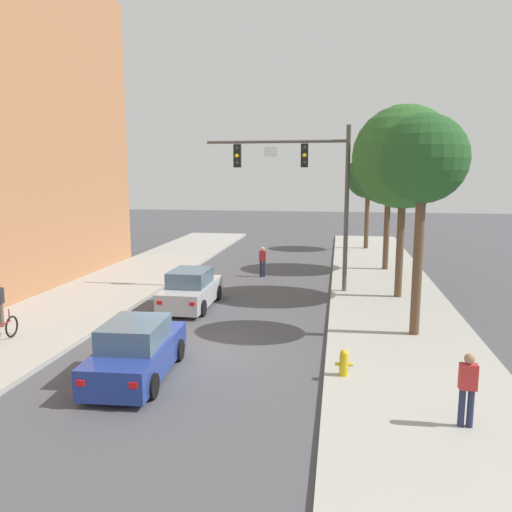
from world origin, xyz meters
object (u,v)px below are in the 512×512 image
(traffic_signal_mast, at_px, (306,178))
(pedestrian_crossing_road, at_px, (263,260))
(pedestrian_sidewalk_right_walker, at_px, (468,386))
(bicycle_leaning, at_px, (3,331))
(street_tree_nearest, at_px, (423,161))
(street_tree_second, at_px, (404,158))
(street_tree_farthest, at_px, (368,177))
(street_tree_third, at_px, (389,167))
(car_lead_silver, at_px, (191,290))
(fire_hydrant, at_px, (344,363))
(car_following_blue, at_px, (137,352))

(traffic_signal_mast, height_order, pedestrian_crossing_road, traffic_signal_mast)
(pedestrian_sidewalk_right_walker, height_order, bicycle_leaning, pedestrian_sidewalk_right_walker)
(street_tree_nearest, relative_size, street_tree_second, 0.88)
(pedestrian_sidewalk_right_walker, relative_size, street_tree_second, 0.20)
(pedestrian_crossing_road, distance_m, street_tree_farthest, 13.02)
(pedestrian_crossing_road, distance_m, street_tree_third, 8.70)
(car_lead_silver, height_order, street_tree_second, street_tree_second)
(street_tree_second, bearing_deg, pedestrian_sidewalk_right_walker, -89.29)
(pedestrian_crossing_road, height_order, pedestrian_sidewalk_right_walker, pedestrian_sidewalk_right_walker)
(pedestrian_crossing_road, relative_size, fire_hydrant, 2.28)
(street_tree_nearest, bearing_deg, street_tree_farthest, 91.84)
(pedestrian_sidewalk_right_walker, height_order, street_tree_third, street_tree_third)
(car_following_blue, distance_m, street_tree_nearest, 10.60)
(car_following_blue, bearing_deg, fire_hydrant, 6.80)
(traffic_signal_mast, height_order, bicycle_leaning, traffic_signal_mast)
(traffic_signal_mast, relative_size, car_following_blue, 1.73)
(traffic_signal_mast, bearing_deg, street_tree_farthest, 75.95)
(street_tree_second, height_order, street_tree_farthest, street_tree_second)
(pedestrian_crossing_road, xyz_separation_m, pedestrian_sidewalk_right_walker, (6.81, -15.75, 0.15))
(car_lead_silver, height_order, pedestrian_crossing_road, pedestrian_crossing_road)
(car_following_blue, height_order, street_tree_farthest, street_tree_farthest)
(traffic_signal_mast, xyz_separation_m, bicycle_leaning, (-9.06, -9.16, -4.80))
(bicycle_leaning, relative_size, fire_hydrant, 2.46)
(car_lead_silver, relative_size, street_tree_nearest, 0.58)
(pedestrian_crossing_road, bearing_deg, street_tree_farthest, 60.80)
(pedestrian_crossing_road, bearing_deg, traffic_signal_mast, -52.56)
(car_lead_silver, bearing_deg, traffic_signal_mast, 37.17)
(car_lead_silver, relative_size, street_tree_farthest, 0.63)
(street_tree_second, bearing_deg, street_tree_third, 89.95)
(car_following_blue, height_order, street_tree_nearest, street_tree_nearest)
(fire_hydrant, bearing_deg, street_tree_nearest, 59.22)
(car_following_blue, bearing_deg, street_tree_farthest, 73.49)
(pedestrian_sidewalk_right_walker, relative_size, street_tree_farthest, 0.24)
(street_tree_second, bearing_deg, pedestrian_crossing_road, 148.93)
(street_tree_third, bearing_deg, street_tree_nearest, -90.20)
(pedestrian_crossing_road, distance_m, pedestrian_sidewalk_right_walker, 17.16)
(fire_hydrant, bearing_deg, street_tree_second, 75.50)
(street_tree_third, bearing_deg, street_tree_second, -90.05)
(car_lead_silver, bearing_deg, pedestrian_crossing_road, 73.27)
(traffic_signal_mast, xyz_separation_m, pedestrian_sidewalk_right_walker, (4.32, -12.50, -4.28))
(fire_hydrant, xyz_separation_m, street_tree_second, (2.41, 9.33, 5.68))
(car_following_blue, relative_size, street_tree_third, 0.55)
(street_tree_nearest, bearing_deg, car_following_blue, -149.68)
(bicycle_leaning, height_order, street_tree_nearest, street_tree_nearest)
(street_tree_second, bearing_deg, car_lead_silver, -163.03)
(pedestrian_sidewalk_right_walker, height_order, street_tree_nearest, street_tree_nearest)
(traffic_signal_mast, height_order, fire_hydrant, traffic_signal_mast)
(street_tree_third, bearing_deg, fire_hydrant, -98.63)
(street_tree_second, height_order, street_tree_third, street_tree_second)
(bicycle_leaning, relative_size, street_tree_nearest, 0.24)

